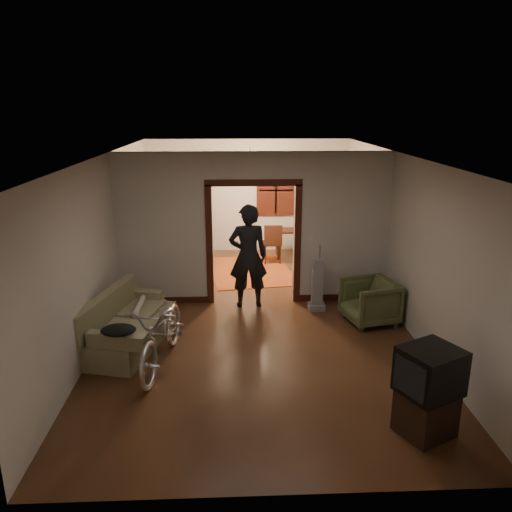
{
  "coord_description": "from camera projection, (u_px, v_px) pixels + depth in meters",
  "views": [
    {
      "loc": [
        -0.35,
        -8.13,
        3.56
      ],
      "look_at": [
        0.0,
        -0.3,
        1.2
      ],
      "focal_mm": 35.0,
      "sensor_mm": 36.0,
      "label": 1
    }
  ],
  "objects": [
    {
      "name": "tv_stand",
      "position": [
        425.0,
        414.0,
        5.6
      ],
      "size": [
        0.71,
        0.69,
        0.5
      ],
      "primitive_type": "cube",
      "rotation": [
        0.0,
        0.0,
        0.47
      ],
      "color": "black",
      "rests_on": "floor"
    },
    {
      "name": "oriental_rug",
      "position": [
        251.0,
        271.0,
        11.22
      ],
      "size": [
        2.04,
        2.5,
        0.02
      ],
      "primitive_type": "cube",
      "rotation": [
        0.0,
        0.0,
        0.14
      ],
      "color": "maroon",
      "rests_on": "floor"
    },
    {
      "name": "light_switch",
      "position": [
        311.0,
        237.0,
        9.15
      ],
      "size": [
        0.08,
        0.01,
        0.12
      ],
      "primitive_type": "cube",
      "color": "silver",
      "rests_on": "partition_wall"
    },
    {
      "name": "ceiling",
      "position": [
        255.0,
        155.0,
        8.01
      ],
      "size": [
        5.0,
        8.5,
        0.01
      ],
      "primitive_type": "cube",
      "color": "white",
      "rests_on": "floor"
    },
    {
      "name": "armchair",
      "position": [
        370.0,
        301.0,
        8.48
      ],
      "size": [
        0.99,
        0.98,
        0.75
      ],
      "primitive_type": "imported",
      "rotation": [
        0.0,
        0.0,
        -1.33
      ],
      "color": "#505A33",
      "rests_on": "floor"
    },
    {
      "name": "globe",
      "position": [
        189.0,
        176.0,
        11.99
      ],
      "size": [
        0.27,
        0.27,
        0.27
      ],
      "primitive_type": "sphere",
      "color": "#1E5972",
      "rests_on": "locker"
    },
    {
      "name": "wall_right",
      "position": [
        401.0,
        238.0,
        8.52
      ],
      "size": [
        0.02,
        8.5,
        2.8
      ],
      "primitive_type": "cube",
      "color": "beige",
      "rests_on": "floor"
    },
    {
      "name": "desk",
      "position": [
        295.0,
        244.0,
        12.13
      ],
      "size": [
        0.94,
        0.54,
        0.69
      ],
      "primitive_type": "cube",
      "rotation": [
        0.0,
        0.0,
        0.02
      ],
      "color": "black",
      "rests_on": "floor"
    },
    {
      "name": "vacuum",
      "position": [
        317.0,
        285.0,
        8.96
      ],
      "size": [
        0.32,
        0.26,
        0.96
      ],
      "primitive_type": "cube",
      "rotation": [
        0.0,
        0.0,
        0.1
      ],
      "color": "gray",
      "rests_on": "floor"
    },
    {
      "name": "door_casing",
      "position": [
        253.0,
        245.0,
        9.22
      ],
      "size": [
        1.74,
        0.2,
        2.32
      ],
      "primitive_type": "cube",
      "color": "#3A150D",
      "rests_on": "floor"
    },
    {
      "name": "sofa",
      "position": [
        129.0,
        320.0,
        7.63
      ],
      "size": [
        1.26,
        2.01,
        0.86
      ],
      "primitive_type": "cube",
      "rotation": [
        0.0,
        0.0,
        -0.24
      ],
      "color": "olive",
      "rests_on": "floor"
    },
    {
      "name": "person",
      "position": [
        248.0,
        256.0,
        9.01
      ],
      "size": [
        0.73,
        0.51,
        1.92
      ],
      "primitive_type": "imported",
      "rotation": [
        0.0,
        0.0,
        3.22
      ],
      "color": "black",
      "rests_on": "floor"
    },
    {
      "name": "crt_tv",
      "position": [
        430.0,
        371.0,
        5.44
      ],
      "size": [
        0.79,
        0.76,
        0.52
      ],
      "primitive_type": "cube",
      "rotation": [
        0.0,
        0.0,
        0.47
      ],
      "color": "black",
      "rests_on": "tv_stand"
    },
    {
      "name": "desk_chair",
      "position": [
        272.0,
        243.0,
        11.72
      ],
      "size": [
        0.45,
        0.45,
        0.94
      ],
      "primitive_type": "cube",
      "rotation": [
        0.0,
        0.0,
        -0.08
      ],
      "color": "black",
      "rests_on": "floor"
    },
    {
      "name": "wall_left",
      "position": [
        106.0,
        241.0,
        8.31
      ],
      "size": [
        0.02,
        8.5,
        2.8
      ],
      "primitive_type": "cube",
      "color": "beige",
      "rests_on": "floor"
    },
    {
      "name": "partition_wall",
      "position": [
        253.0,
        229.0,
        9.13
      ],
      "size": [
        5.0,
        0.14,
        2.8
      ],
      "primitive_type": "cube",
      "color": "beige",
      "rests_on": "floor"
    },
    {
      "name": "wall_back",
      "position": [
        248.0,
        196.0,
        12.48
      ],
      "size": [
        5.0,
        0.02,
        2.8
      ],
      "primitive_type": "cube",
      "color": "beige",
      "rests_on": "floor"
    },
    {
      "name": "rolled_paper",
      "position": [
        139.0,
        306.0,
        7.89
      ],
      "size": [
        0.09,
        0.74,
        0.09
      ],
      "primitive_type": "cylinder",
      "rotation": [
        1.57,
        0.0,
        0.0
      ],
      "color": "beige",
      "rests_on": "sofa"
    },
    {
      "name": "far_window",
      "position": [
        276.0,
        190.0,
        12.43
      ],
      "size": [
        0.98,
        0.06,
        1.28
      ],
      "primitive_type": "cube",
      "color": "black",
      "rests_on": "wall_back"
    },
    {
      "name": "locker",
      "position": [
        191.0,
        223.0,
        12.32
      ],
      "size": [
        0.82,
        0.49,
        1.6
      ],
      "primitive_type": "cube",
      "rotation": [
        0.0,
        0.0,
        -0.05
      ],
      "color": "black",
      "rests_on": "floor"
    },
    {
      "name": "jacket",
      "position": [
        118.0,
        330.0,
        6.69
      ],
      "size": [
        0.47,
        0.35,
        0.14
      ],
      "primitive_type": "ellipsoid",
      "color": "black",
      "rests_on": "sofa"
    },
    {
      "name": "floor",
      "position": [
        255.0,
        316.0,
        8.82
      ],
      "size": [
        5.0,
        8.5,
        0.01
      ],
      "primitive_type": "cube",
      "color": "#3A2012",
      "rests_on": "ground"
    },
    {
      "name": "bicycle",
      "position": [
        162.0,
        332.0,
        7.03
      ],
      "size": [
        0.93,
        2.0,
        1.01
      ],
      "primitive_type": "imported",
      "rotation": [
        0.0,
        0.0,
        -0.14
      ],
      "color": "silver",
      "rests_on": "floor"
    },
    {
      "name": "chandelier",
      "position": [
        250.0,
        166.0,
        10.53
      ],
      "size": [
        0.24,
        0.24,
        0.24
      ],
      "primitive_type": "sphere",
      "color": "#FFE0A5",
      "rests_on": "ceiling"
    }
  ]
}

